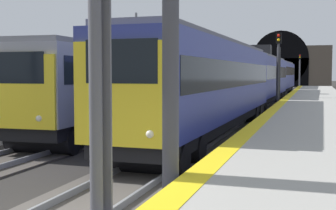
# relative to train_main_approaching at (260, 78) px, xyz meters

# --- Properties ---
(platform_right_edge_strip) EXTENTS (112.00, 0.50, 0.01)m
(platform_right_edge_strip) POSITION_rel_train_main_approaching_xyz_m (-32.46, -2.53, -1.28)
(platform_right_edge_strip) COLOR yellow
(platform_right_edge_strip) RESTS_ON platform_right
(train_main_approaching) EXTENTS (57.48, 3.01, 5.05)m
(train_main_approaching) POSITION_rel_train_main_approaching_xyz_m (0.00, 0.00, 0.00)
(train_main_approaching) COLOR navy
(train_main_approaching) RESTS_ON ground_plane
(train_adjacent_platform) EXTENTS (41.13, 3.26, 4.85)m
(train_adjacent_platform) POSITION_rel_train_main_approaching_xyz_m (-6.10, 4.77, -0.07)
(train_adjacent_platform) COLOR gray
(train_adjacent_platform) RESTS_ON ground_plane
(railway_signal_near) EXTENTS (0.39, 0.38, 5.86)m
(railway_signal_near) POSITION_rel_train_main_approaching_xyz_m (-34.02, -1.87, 1.15)
(railway_signal_near) COLOR #4C4C54
(railway_signal_near) RESTS_ON ground_plane
(railway_signal_mid) EXTENTS (0.39, 0.38, 5.54)m
(railway_signal_mid) POSITION_rel_train_main_approaching_xyz_m (-5.84, -1.87, 0.86)
(railway_signal_mid) COLOR #38383D
(railway_signal_mid) RESTS_ON ground_plane
(railway_signal_far) EXTENTS (0.39, 0.38, 5.75)m
(railway_signal_far) POSITION_rel_train_main_approaching_xyz_m (39.01, -1.87, 0.97)
(railway_signal_far) COLOR #4C4C54
(railway_signal_far) RESTS_ON ground_plane
(tunnel_portal) EXTENTS (2.68, 19.40, 11.08)m
(tunnel_portal) POSITION_rel_train_main_approaching_xyz_m (56.81, 2.39, 1.70)
(tunnel_portal) COLOR #51473D
(tunnel_portal) RESTS_ON ground_plane
(catenary_mast_near) EXTENTS (0.22, 2.12, 8.28)m
(catenary_mast_near) POSITION_rel_train_main_approaching_xyz_m (1.12, 11.45, 1.88)
(catenary_mast_near) COLOR #595B60
(catenary_mast_near) RESTS_ON ground_plane
(catenary_mast_far) EXTENTS (0.22, 2.12, 8.08)m
(catenary_mast_far) POSITION_rel_train_main_approaching_xyz_m (4.01, 11.45, 1.78)
(catenary_mast_far) COLOR #595B60
(catenary_mast_far) RESTS_ON ground_plane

